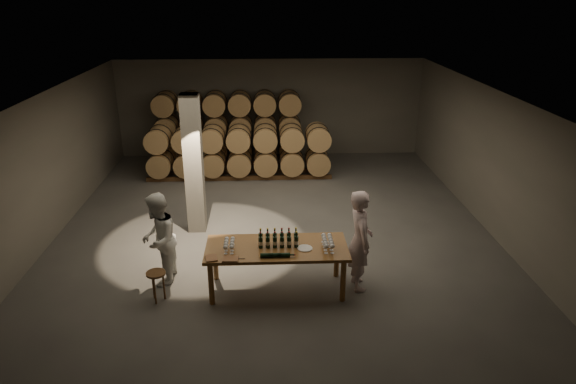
{
  "coord_description": "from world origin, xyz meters",
  "views": [
    {
      "loc": [
        -0.16,
        -10.84,
        5.29
      ],
      "look_at": [
        0.31,
        -0.3,
        1.1
      ],
      "focal_mm": 32.0,
      "sensor_mm": 36.0,
      "label": 1
    }
  ],
  "objects_px": {
    "tasting_table": "(277,252)",
    "plate": "(305,248)",
    "notebook_near": "(230,259)",
    "stool": "(156,278)",
    "bottle_cluster": "(278,240)",
    "person_man": "(360,240)",
    "person_woman": "(158,239)"
  },
  "relations": [
    {
      "from": "stool",
      "to": "person_woman",
      "type": "bearing_deg",
      "value": 94.01
    },
    {
      "from": "stool",
      "to": "bottle_cluster",
      "type": "bearing_deg",
      "value": 8.34
    },
    {
      "from": "plate",
      "to": "notebook_near",
      "type": "bearing_deg",
      "value": -165.05
    },
    {
      "from": "tasting_table",
      "to": "person_man",
      "type": "height_order",
      "value": "person_man"
    },
    {
      "from": "bottle_cluster",
      "to": "stool",
      "type": "distance_m",
      "value": 2.29
    },
    {
      "from": "stool",
      "to": "person_man",
      "type": "distance_m",
      "value": 3.75
    },
    {
      "from": "bottle_cluster",
      "to": "stool",
      "type": "xyz_separation_m",
      "value": [
        -2.2,
        -0.32,
        -0.54
      ]
    },
    {
      "from": "plate",
      "to": "notebook_near",
      "type": "xyz_separation_m",
      "value": [
        -1.32,
        -0.35,
        0.01
      ]
    },
    {
      "from": "bottle_cluster",
      "to": "person_woman",
      "type": "height_order",
      "value": "person_woman"
    },
    {
      "from": "person_woman",
      "to": "tasting_table",
      "type": "bearing_deg",
      "value": 81.82
    },
    {
      "from": "bottle_cluster",
      "to": "tasting_table",
      "type": "bearing_deg",
      "value": -127.5
    },
    {
      "from": "tasting_table",
      "to": "notebook_near",
      "type": "height_order",
      "value": "notebook_near"
    },
    {
      "from": "tasting_table",
      "to": "stool",
      "type": "xyz_separation_m",
      "value": [
        -2.17,
        -0.28,
        -0.32
      ]
    },
    {
      "from": "bottle_cluster",
      "to": "notebook_near",
      "type": "distance_m",
      "value": 0.99
    },
    {
      "from": "notebook_near",
      "to": "stool",
      "type": "xyz_separation_m",
      "value": [
        -1.35,
        0.17,
        -0.44
      ]
    },
    {
      "from": "bottle_cluster",
      "to": "person_man",
      "type": "xyz_separation_m",
      "value": [
        1.5,
        0.0,
        -0.04
      ]
    },
    {
      "from": "tasting_table",
      "to": "plate",
      "type": "xyz_separation_m",
      "value": [
        0.51,
        -0.1,
        0.11
      ]
    },
    {
      "from": "notebook_near",
      "to": "plate",
      "type": "bearing_deg",
      "value": 17.59
    },
    {
      "from": "plate",
      "to": "bottle_cluster",
      "type": "bearing_deg",
      "value": 163.49
    },
    {
      "from": "tasting_table",
      "to": "stool",
      "type": "height_order",
      "value": "tasting_table"
    },
    {
      "from": "plate",
      "to": "person_man",
      "type": "height_order",
      "value": "person_man"
    },
    {
      "from": "tasting_table",
      "to": "notebook_near",
      "type": "distance_m",
      "value": 0.94
    },
    {
      "from": "plate",
      "to": "notebook_near",
      "type": "height_order",
      "value": "notebook_near"
    },
    {
      "from": "notebook_near",
      "to": "stool",
      "type": "bearing_deg",
      "value": 175.42
    },
    {
      "from": "bottle_cluster",
      "to": "person_man",
      "type": "distance_m",
      "value": 1.5
    },
    {
      "from": "tasting_table",
      "to": "person_woman",
      "type": "xyz_separation_m",
      "value": [
        -2.22,
        0.39,
        0.11
      ]
    },
    {
      "from": "bottle_cluster",
      "to": "plate",
      "type": "bearing_deg",
      "value": -16.51
    },
    {
      "from": "tasting_table",
      "to": "bottle_cluster",
      "type": "xyz_separation_m",
      "value": [
        0.03,
        0.04,
        0.22
      ]
    },
    {
      "from": "person_man",
      "to": "person_woman",
      "type": "relative_size",
      "value": 1.08
    },
    {
      "from": "tasting_table",
      "to": "bottle_cluster",
      "type": "bearing_deg",
      "value": 52.5
    },
    {
      "from": "person_man",
      "to": "person_woman",
      "type": "distance_m",
      "value": 3.77
    },
    {
      "from": "tasting_table",
      "to": "notebook_near",
      "type": "relative_size",
      "value": 9.62
    }
  ]
}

